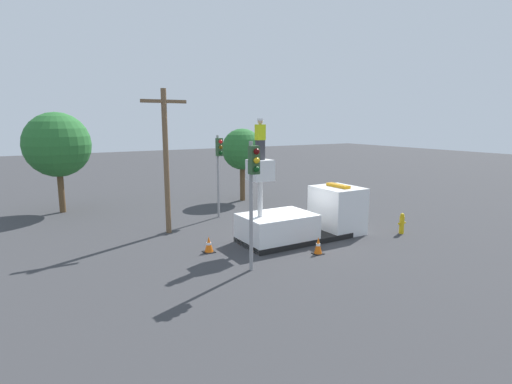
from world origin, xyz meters
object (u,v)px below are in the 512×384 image
(traffic_light_pole, at_px, (253,181))
(utility_pole, at_px, (166,156))
(traffic_cone_rear, at_px, (209,245))
(worker, at_px, (260,139))
(traffic_light_across, at_px, (219,160))
(traffic_cone_curbside, at_px, (318,246))
(bucket_truck, at_px, (306,219))
(fire_hydrant, at_px, (402,223))
(tree_left_bg, at_px, (242,150))
(tree_right_bg, at_px, (57,145))

(traffic_light_pole, xyz_separation_m, utility_pole, (-1.02, 6.66, 0.41))
(traffic_cone_rear, bearing_deg, utility_pole, 97.39)
(worker, distance_m, traffic_light_pole, 3.33)
(traffic_light_across, relative_size, traffic_cone_curbside, 6.39)
(bucket_truck, distance_m, worker, 4.60)
(fire_hydrant, bearing_deg, traffic_light_across, 129.89)
(fire_hydrant, distance_m, tree_left_bg, 12.13)
(traffic_light_across, distance_m, utility_pole, 3.91)
(worker, xyz_separation_m, fire_hydrant, (7.09, -1.83, -4.23))
(worker, bearing_deg, bucket_truck, 0.00)
(fire_hydrant, relative_size, utility_pole, 0.15)
(traffic_light_across, height_order, utility_pole, utility_pole)
(traffic_cone_curbside, relative_size, tree_left_bg, 0.15)
(traffic_cone_curbside, bearing_deg, tree_right_bg, 121.13)
(traffic_light_across, bearing_deg, traffic_cone_curbside, -84.27)
(traffic_cone_rear, xyz_separation_m, utility_pole, (-0.49, 3.81, 3.49))
(traffic_cone_curbside, distance_m, tree_left_bg, 12.48)
(bucket_truck, distance_m, fire_hydrant, 4.92)
(traffic_cone_curbside, bearing_deg, traffic_light_across, 95.73)
(traffic_light_pole, height_order, tree_left_bg, tree_left_bg)
(bucket_truck, bearing_deg, fire_hydrant, -21.96)
(traffic_light_across, bearing_deg, utility_pole, -156.35)
(tree_left_bg, height_order, tree_right_bg, tree_right_bg)
(fire_hydrant, bearing_deg, utility_pole, 148.68)
(traffic_cone_curbside, relative_size, utility_pole, 0.11)
(traffic_light_pole, bearing_deg, tree_left_bg, 63.07)
(traffic_light_pole, distance_m, utility_pole, 6.75)
(bucket_truck, relative_size, traffic_light_pole, 1.30)
(traffic_light_pole, bearing_deg, traffic_light_across, 72.83)
(tree_right_bg, bearing_deg, traffic_light_across, -38.63)
(traffic_cone_curbside, bearing_deg, fire_hydrant, 3.32)
(traffic_light_across, bearing_deg, tree_left_bg, 46.93)
(bucket_truck, distance_m, traffic_cone_rear, 4.90)
(traffic_light_across, distance_m, tree_left_bg, 5.25)
(fire_hydrant, height_order, tree_right_bg, tree_right_bg)
(worker, height_order, traffic_cone_rear, worker)
(traffic_light_pole, relative_size, traffic_cone_rear, 6.99)
(tree_right_bg, distance_m, utility_pole, 8.75)
(traffic_cone_curbside, xyz_separation_m, tree_left_bg, (2.79, 11.74, 3.20))
(worker, bearing_deg, traffic_cone_rear, 170.66)
(worker, bearing_deg, traffic_light_across, 82.52)
(traffic_light_across, relative_size, tree_left_bg, 0.94)
(traffic_light_pole, xyz_separation_m, traffic_cone_curbside, (3.33, 0.32, -3.05))
(traffic_light_pole, relative_size, traffic_cone_curbside, 6.51)
(traffic_cone_rear, bearing_deg, traffic_light_pole, -79.53)
(traffic_light_pole, relative_size, utility_pole, 0.68)
(fire_hydrant, xyz_separation_m, traffic_cone_rear, (-9.40, 2.21, -0.18))
(traffic_cone_curbside, relative_size, tree_right_bg, 0.12)
(bucket_truck, distance_m, tree_left_bg, 10.10)
(fire_hydrant, distance_m, traffic_cone_curbside, 5.55)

